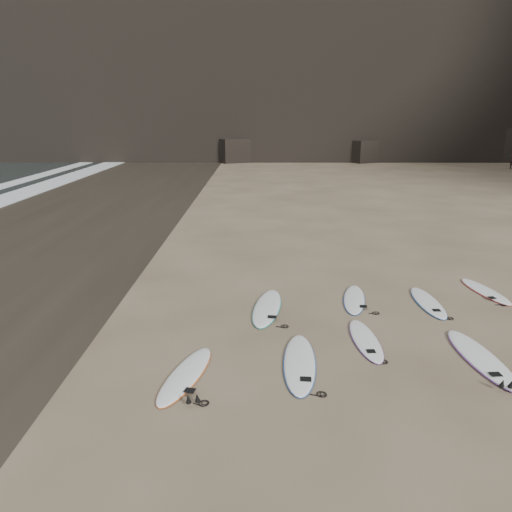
{
  "coord_description": "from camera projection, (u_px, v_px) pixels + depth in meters",
  "views": [
    {
      "loc": [
        -3.26,
        -10.03,
        4.97
      ],
      "look_at": [
        -3.28,
        2.17,
        1.5
      ],
      "focal_mm": 35.0,
      "sensor_mm": 36.0,
      "label": 1
    }
  ],
  "objects": [
    {
      "name": "surfboard_7",
      "position": [
        428.0,
        302.0,
        13.59
      ],
      "size": [
        0.58,
        2.41,
        0.09
      ],
      "primitive_type": "ellipsoid",
      "rotation": [
        0.0,
        0.0,
        0.0
      ],
      "color": "white",
      "rests_on": "ground"
    },
    {
      "name": "ground",
      "position": [
        404.0,
        348.0,
        11.0
      ],
      "size": [
        240.0,
        240.0,
        0.0
      ],
      "primitive_type": "plane",
      "color": "#897559",
      "rests_on": "ground"
    },
    {
      "name": "surfboard_8",
      "position": [
        485.0,
        291.0,
        14.46
      ],
      "size": [
        0.91,
        2.37,
        0.08
      ],
      "primitive_type": "ellipsoid",
      "rotation": [
        0.0,
        0.0,
        0.16
      ],
      "color": "white",
      "rests_on": "ground"
    },
    {
      "name": "surfboard_5",
      "position": [
        267.0,
        307.0,
        13.23
      ],
      "size": [
        1.05,
        2.8,
        0.1
      ],
      "primitive_type": "ellipsoid",
      "rotation": [
        0.0,
        0.0,
        -0.15
      ],
      "color": "white",
      "rests_on": "ground"
    },
    {
      "name": "surfboard_1",
      "position": [
        300.0,
        362.0,
        10.28
      ],
      "size": [
        0.84,
        2.71,
        0.1
      ],
      "primitive_type": "ellipsoid",
      "rotation": [
        0.0,
        0.0,
        -0.08
      ],
      "color": "white",
      "rests_on": "ground"
    },
    {
      "name": "surfboard_6",
      "position": [
        354.0,
        299.0,
        13.83
      ],
      "size": [
        0.99,
        2.38,
        0.08
      ],
      "primitive_type": "ellipsoid",
      "rotation": [
        0.0,
        0.0,
        -0.19
      ],
      "color": "white",
      "rests_on": "ground"
    },
    {
      "name": "surfboard_0",
      "position": [
        186.0,
        374.0,
        9.81
      ],
      "size": [
        1.16,
        2.47,
        0.09
      ],
      "primitive_type": "ellipsoid",
      "rotation": [
        0.0,
        0.0,
        -0.25
      ],
      "color": "white",
      "rests_on": "ground"
    },
    {
      "name": "wet_sand",
      "position": [
        22.0,
        239.0,
        20.64
      ],
      "size": [
        12.0,
        200.0,
        0.01
      ],
      "primitive_type": "cube",
      "color": "#383026",
      "rests_on": "ground"
    },
    {
      "name": "surfboard_2",
      "position": [
        366.0,
        340.0,
        11.33
      ],
      "size": [
        0.62,
        2.3,
        0.08
      ],
      "primitive_type": "ellipsoid",
      "rotation": [
        0.0,
        0.0,
        0.03
      ],
      "color": "white",
      "rests_on": "ground"
    },
    {
      "name": "surfboard_3",
      "position": [
        481.0,
        357.0,
        10.48
      ],
      "size": [
        0.86,
        2.81,
        0.1
      ],
      "primitive_type": "ellipsoid",
      "rotation": [
        0.0,
        0.0,
        0.07
      ],
      "color": "white",
      "rests_on": "ground"
    }
  ]
}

